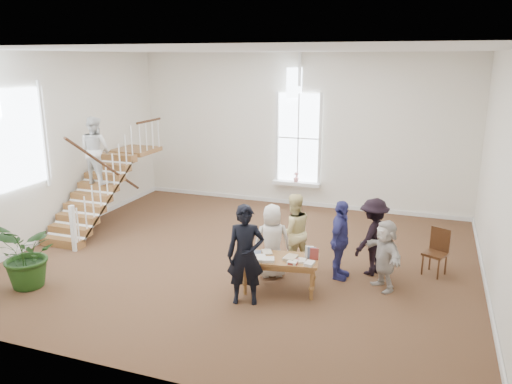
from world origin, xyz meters
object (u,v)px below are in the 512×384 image
at_px(woman_cluster_b, 373,237).
at_px(woman_cluster_c, 385,255).
at_px(side_chair, 437,249).
at_px(elderly_woman, 272,241).
at_px(police_officer, 245,255).
at_px(woman_cluster_a, 340,240).
at_px(library_table, 280,262).
at_px(person_yellow, 293,232).
at_px(floor_plant, 28,255).

distance_m(woman_cluster_b, woman_cluster_c, 0.72).
bearing_deg(side_chair, woman_cluster_c, -106.69).
bearing_deg(elderly_woman, woman_cluster_b, 176.94).
xyz_separation_m(police_officer, woman_cluster_a, (1.41, 1.62, -0.11)).
distance_m(library_table, side_chair, 3.38).
height_order(library_table, person_yellow, person_yellow).
bearing_deg(woman_cluster_b, floor_plant, -37.68).
height_order(library_table, police_officer, police_officer).
distance_m(elderly_woman, woman_cluster_b, 2.08).
xyz_separation_m(police_officer, side_chair, (3.27, 2.51, -0.38)).
xyz_separation_m(person_yellow, woman_cluster_a, (1.01, -0.13, -0.01)).
bearing_deg(police_officer, person_yellow, 60.65).
bearing_deg(woman_cluster_b, woman_cluster_c, 51.80).
bearing_deg(woman_cluster_a, elderly_woman, 110.57).
height_order(person_yellow, floor_plant, person_yellow).
bearing_deg(woman_cluster_a, woman_cluster_b, -48.47).
height_order(woman_cluster_c, side_chair, woman_cluster_c).
bearing_deg(floor_plant, library_table, 17.79).
xyz_separation_m(person_yellow, floor_plant, (-4.57, -2.60, -0.14)).
relative_size(woman_cluster_a, floor_plant, 1.20).
bearing_deg(side_chair, elderly_woman, -133.62).
bearing_deg(woman_cluster_c, police_officer, -95.73).
bearing_deg(woman_cluster_c, side_chair, 101.32).
height_order(woman_cluster_a, woman_cluster_b, woman_cluster_a).
bearing_deg(police_officer, woman_cluster_c, 15.18).
height_order(woman_cluster_b, woman_cluster_c, woman_cluster_b).
xyz_separation_m(elderly_woman, side_chair, (3.17, 1.26, -0.22)).
height_order(woman_cluster_c, floor_plant, woman_cluster_c).
bearing_deg(woman_cluster_a, side_chair, -59.71).
height_order(floor_plant, side_chair, floor_plant).
bearing_deg(floor_plant, police_officer, 11.47).
bearing_deg(woman_cluster_a, floor_plant, 118.54).
xyz_separation_m(library_table, floor_plant, (-4.62, -1.48, 0.08)).
height_order(person_yellow, woman_cluster_c, person_yellow).
bearing_deg(police_officer, library_table, 37.94).
bearing_deg(side_chair, police_officer, -117.80).
height_order(library_table, woman_cluster_b, woman_cluster_b).
distance_m(woman_cluster_b, side_chair, 1.36).
height_order(police_officer, elderly_woman, police_officer).
xyz_separation_m(police_officer, woman_cluster_c, (2.31, 1.42, -0.23)).
bearing_deg(police_officer, woman_cluster_b, 29.44).
relative_size(woman_cluster_b, side_chair, 1.66).
relative_size(library_table, elderly_woman, 1.02).
bearing_deg(woman_cluster_a, woman_cluster_c, -97.87).
xyz_separation_m(library_table, woman_cluster_a, (0.95, 0.98, 0.21)).
height_order(elderly_woman, side_chair, elderly_woman).
bearing_deg(elderly_woman, police_officer, 59.04).
height_order(police_officer, woman_cluster_b, police_officer).
relative_size(library_table, floor_plant, 1.14).
distance_m(police_officer, woman_cluster_c, 2.72).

